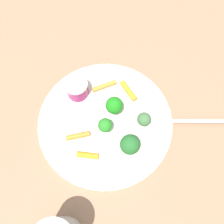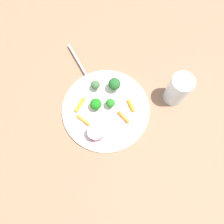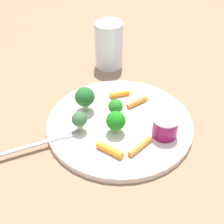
% 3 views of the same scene
% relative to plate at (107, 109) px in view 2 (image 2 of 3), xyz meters
% --- Properties ---
extents(ground_plane, '(2.40, 2.40, 0.00)m').
position_rel_plate_xyz_m(ground_plane, '(0.00, 0.00, -0.01)').
color(ground_plane, '#8F684D').
extents(plate, '(0.28, 0.28, 0.01)m').
position_rel_plate_xyz_m(plate, '(0.00, 0.00, 0.00)').
color(plate, silver).
rests_on(plate, ground_plane).
extents(sauce_cup, '(0.05, 0.05, 0.04)m').
position_rel_plate_xyz_m(sauce_cup, '(0.03, 0.08, 0.03)').
color(sauce_cup, '#82144B').
rests_on(sauce_cup, plate).
extents(broccoli_floret_0, '(0.04, 0.04, 0.04)m').
position_rel_plate_xyz_m(broccoli_floret_0, '(0.03, -0.01, 0.03)').
color(broccoli_floret_0, '#94AB6A').
rests_on(broccoli_floret_0, plate).
extents(broccoli_floret_1, '(0.03, 0.03, 0.04)m').
position_rel_plate_xyz_m(broccoli_floret_1, '(0.03, -0.07, 0.03)').
color(broccoli_floret_1, '#94AE6F').
rests_on(broccoli_floret_1, plate).
extents(broccoli_floret_2, '(0.04, 0.04, 0.05)m').
position_rel_plate_xyz_m(broccoli_floret_2, '(-0.03, -0.07, 0.04)').
color(broccoli_floret_2, '#91AB73').
rests_on(broccoli_floret_2, plate).
extents(broccoli_floret_3, '(0.03, 0.03, 0.04)m').
position_rel_plate_xyz_m(broccoli_floret_3, '(-0.02, -0.01, 0.03)').
color(broccoli_floret_3, '#91AD6F').
rests_on(broccoli_floret_3, plate).
extents(carrot_stick_0, '(0.04, 0.05, 0.01)m').
position_rel_plate_xyz_m(carrot_stick_0, '(0.08, -0.02, 0.01)').
color(carrot_stick_0, orange).
rests_on(carrot_stick_0, plate).
extents(carrot_stick_1, '(0.05, 0.05, 0.01)m').
position_rel_plate_xyz_m(carrot_stick_1, '(0.07, 0.03, 0.01)').
color(carrot_stick_1, orange).
rests_on(carrot_stick_1, plate).
extents(carrot_stick_2, '(0.02, 0.04, 0.01)m').
position_rel_plate_xyz_m(carrot_stick_2, '(-0.08, -0.00, 0.01)').
color(carrot_stick_2, orange).
rests_on(carrot_stick_2, plate).
extents(carrot_stick_3, '(0.04, 0.04, 0.01)m').
position_rel_plate_xyz_m(carrot_stick_3, '(-0.05, 0.04, 0.01)').
color(carrot_stick_3, orange).
rests_on(carrot_stick_3, plate).
extents(fork, '(0.09, 0.18, 0.00)m').
position_rel_plate_xyz_m(fork, '(0.07, -0.16, 0.01)').
color(fork, '#B6B6BA').
rests_on(fork, plate).
extents(drinking_glass, '(0.07, 0.07, 0.11)m').
position_rel_plate_xyz_m(drinking_glass, '(-0.22, -0.02, 0.05)').
color(drinking_glass, silver).
rests_on(drinking_glass, ground_plane).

